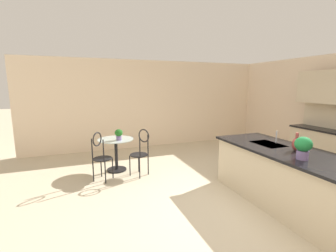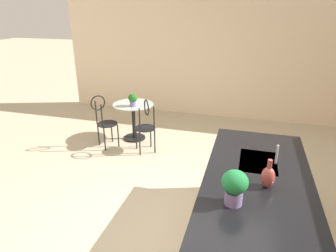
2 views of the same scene
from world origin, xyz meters
The scene contains 10 objects.
ground_plane centered at (0.00, 0.00, 0.00)m, with size 40.00×40.00×0.00m, color beige.
wall_left_window centered at (-4.26, 0.00, 1.35)m, with size 0.12×7.80×2.70m, color beige.
kitchen_island centered at (0.30, 0.85, 0.46)m, with size 2.80×1.06×0.92m.
bistro_table centered at (-2.37, -1.51, 0.45)m, with size 0.80×0.80×0.74m.
chair_near_window centered at (-1.85, -1.88, 0.57)m, with size 0.53×0.53×1.04m.
chair_by_island centered at (-1.85, -1.06, 0.57)m, with size 0.53×0.53×1.04m.
sink_faucet centered at (-0.25, 1.03, 1.03)m, with size 0.02×0.02×0.22m, color #B2B5BA.
potted_plant_on_table centered at (-2.24, -1.45, 0.88)m, with size 0.17×0.17×0.24m.
potted_plant_counter_near centered at (0.60, 0.64, 1.10)m, with size 0.23×0.23×0.32m.
vase_on_counter centered at (0.25, 0.93, 1.03)m, with size 0.13×0.13×0.29m.
Camera 1 is at (2.84, -2.21, 1.93)m, focal length 24.83 mm.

